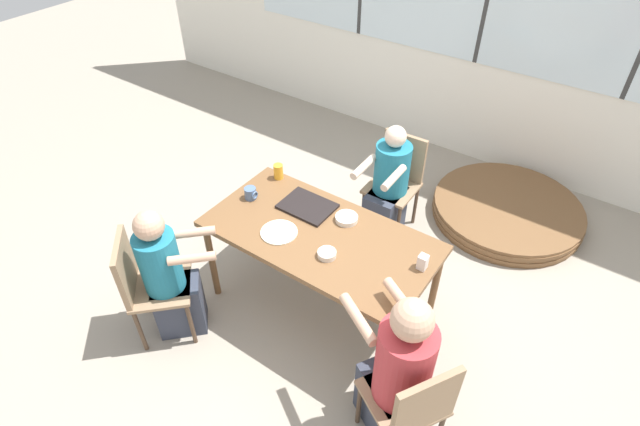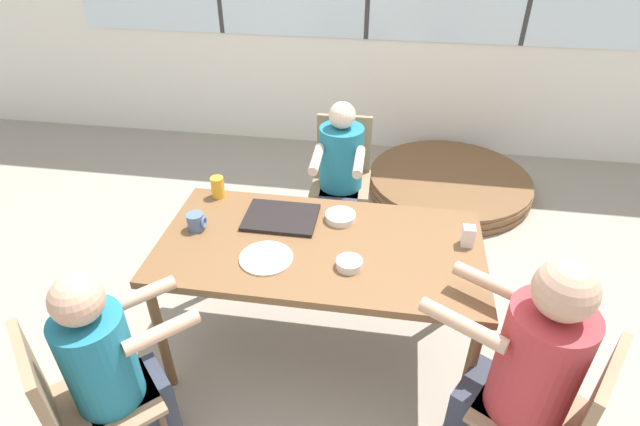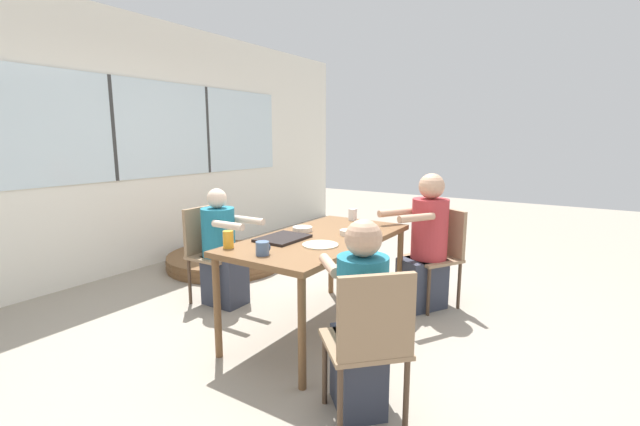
{
  "view_description": "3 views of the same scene",
  "coord_description": "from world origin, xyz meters",
  "px_view_note": "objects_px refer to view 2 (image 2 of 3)",
  "views": [
    {
      "loc": [
        1.41,
        -2.01,
        3.0
      ],
      "look_at": [
        0.0,
        0.0,
        0.93
      ],
      "focal_mm": 28.0,
      "sensor_mm": 36.0,
      "label": 1
    },
    {
      "loc": [
        0.3,
        -1.88,
        2.23
      ],
      "look_at": [
        0.0,
        0.0,
        0.93
      ],
      "focal_mm": 28.0,
      "sensor_mm": 36.0,
      "label": 2
    },
    {
      "loc": [
        -2.64,
        -1.71,
        1.49
      ],
      "look_at": [
        0.0,
        0.0,
        0.93
      ],
      "focal_mm": 24.0,
      "sensor_mm": 36.0,
      "label": 3
    }
  ],
  "objects_px": {
    "coffee_mug": "(196,222)",
    "juice_glass": "(218,187)",
    "folded_table_stack": "(449,183)",
    "chair_for_woman_green_shirt": "(560,413)",
    "chair_for_man_blue_shirt": "(74,401)",
    "person_man_teal_shirt": "(340,184)",
    "bowl_white_shallow": "(349,264)",
    "person_woman_green_shirt": "(520,386)",
    "milk_carton_small": "(468,236)",
    "chair_for_man_teal_shirt": "(342,167)",
    "person_man_blue_shirt": "(117,383)",
    "bowl_cereal": "(340,217)"
  },
  "relations": [
    {
      "from": "folded_table_stack",
      "to": "person_man_blue_shirt",
      "type": "bearing_deg",
      "value": -120.94
    },
    {
      "from": "person_man_blue_shirt",
      "to": "juice_glass",
      "type": "height_order",
      "value": "person_man_blue_shirt"
    },
    {
      "from": "milk_carton_small",
      "to": "folded_table_stack",
      "type": "relative_size",
      "value": 0.08
    },
    {
      "from": "bowl_cereal",
      "to": "juice_glass",
      "type": "bearing_deg",
      "value": 170.01
    },
    {
      "from": "milk_carton_small",
      "to": "folded_table_stack",
      "type": "distance_m",
      "value": 1.88
    },
    {
      "from": "juice_glass",
      "to": "bowl_cereal",
      "type": "distance_m",
      "value": 0.7
    },
    {
      "from": "person_man_teal_shirt",
      "to": "bowl_white_shallow",
      "type": "distance_m",
      "value": 1.23
    },
    {
      "from": "person_woman_green_shirt",
      "to": "juice_glass",
      "type": "xyz_separation_m",
      "value": [
        -1.51,
        0.86,
        0.27
      ]
    },
    {
      "from": "chair_for_man_teal_shirt",
      "to": "person_woman_green_shirt",
      "type": "relative_size",
      "value": 0.73
    },
    {
      "from": "chair_for_woman_green_shirt",
      "to": "chair_for_man_blue_shirt",
      "type": "height_order",
      "value": "same"
    },
    {
      "from": "folded_table_stack",
      "to": "bowl_cereal",
      "type": "bearing_deg",
      "value": -114.35
    },
    {
      "from": "juice_glass",
      "to": "folded_table_stack",
      "type": "relative_size",
      "value": 0.09
    },
    {
      "from": "chair_for_woman_green_shirt",
      "to": "milk_carton_small",
      "type": "distance_m",
      "value": 0.83
    },
    {
      "from": "person_woman_green_shirt",
      "to": "bowl_white_shallow",
      "type": "relative_size",
      "value": 9.81
    },
    {
      "from": "chair_for_woman_green_shirt",
      "to": "person_man_blue_shirt",
      "type": "height_order",
      "value": "person_man_blue_shirt"
    },
    {
      "from": "person_man_blue_shirt",
      "to": "bowl_white_shallow",
      "type": "xyz_separation_m",
      "value": [
        0.89,
        0.58,
        0.27
      ]
    },
    {
      "from": "coffee_mug",
      "to": "bowl_cereal",
      "type": "height_order",
      "value": "coffee_mug"
    },
    {
      "from": "chair_for_man_blue_shirt",
      "to": "person_man_blue_shirt",
      "type": "distance_m",
      "value": 0.16
    },
    {
      "from": "chair_for_man_teal_shirt",
      "to": "person_woman_green_shirt",
      "type": "distance_m",
      "value": 1.95
    },
    {
      "from": "person_woman_green_shirt",
      "to": "milk_carton_small",
      "type": "bearing_deg",
      "value": 47.4
    },
    {
      "from": "chair_for_man_teal_shirt",
      "to": "juice_glass",
      "type": "distance_m",
      "value": 1.08
    },
    {
      "from": "person_man_teal_shirt",
      "to": "milk_carton_small",
      "type": "xyz_separation_m",
      "value": [
        0.72,
        -0.92,
        0.33
      ]
    },
    {
      "from": "milk_carton_small",
      "to": "bowl_cereal",
      "type": "distance_m",
      "value": 0.64
    },
    {
      "from": "juice_glass",
      "to": "milk_carton_small",
      "type": "relative_size",
      "value": 1.14
    },
    {
      "from": "person_man_blue_shirt",
      "to": "bowl_cereal",
      "type": "height_order",
      "value": "person_man_blue_shirt"
    },
    {
      "from": "chair_for_man_blue_shirt",
      "to": "chair_for_man_teal_shirt",
      "type": "bearing_deg",
      "value": 113.17
    },
    {
      "from": "person_woman_green_shirt",
      "to": "coffee_mug",
      "type": "relative_size",
      "value": 12.95
    },
    {
      "from": "chair_for_woman_green_shirt",
      "to": "bowl_cereal",
      "type": "relative_size",
      "value": 5.51
    },
    {
      "from": "person_man_teal_shirt",
      "to": "bowl_cereal",
      "type": "bearing_deg",
      "value": 95.46
    },
    {
      "from": "person_man_teal_shirt",
      "to": "bowl_white_shallow",
      "type": "height_order",
      "value": "person_man_teal_shirt"
    },
    {
      "from": "person_woman_green_shirt",
      "to": "bowl_white_shallow",
      "type": "height_order",
      "value": "person_woman_green_shirt"
    },
    {
      "from": "chair_for_man_teal_shirt",
      "to": "person_man_teal_shirt",
      "type": "relative_size",
      "value": 0.82
    },
    {
      "from": "chair_for_woman_green_shirt",
      "to": "folded_table_stack",
      "type": "height_order",
      "value": "chair_for_woman_green_shirt"
    },
    {
      "from": "chair_for_man_teal_shirt",
      "to": "bowl_white_shallow",
      "type": "relative_size",
      "value": 7.14
    },
    {
      "from": "coffee_mug",
      "to": "juice_glass",
      "type": "distance_m",
      "value": 0.31
    },
    {
      "from": "chair_for_woman_green_shirt",
      "to": "chair_for_man_blue_shirt",
      "type": "bearing_deg",
      "value": 127.71
    },
    {
      "from": "coffee_mug",
      "to": "juice_glass",
      "type": "relative_size",
      "value": 0.78
    },
    {
      "from": "person_woman_green_shirt",
      "to": "person_man_blue_shirt",
      "type": "bearing_deg",
      "value": 127.74
    },
    {
      "from": "coffee_mug",
      "to": "juice_glass",
      "type": "height_order",
      "value": "juice_glass"
    },
    {
      "from": "chair_for_woman_green_shirt",
      "to": "person_woman_green_shirt",
      "type": "relative_size",
      "value": 0.73
    },
    {
      "from": "chair_for_woman_green_shirt",
      "to": "chair_for_man_teal_shirt",
      "type": "height_order",
      "value": "same"
    },
    {
      "from": "person_man_blue_shirt",
      "to": "bowl_white_shallow",
      "type": "relative_size",
      "value": 8.94
    },
    {
      "from": "chair_for_man_teal_shirt",
      "to": "folded_table_stack",
      "type": "distance_m",
      "value": 1.14
    },
    {
      "from": "chair_for_man_blue_shirt",
      "to": "bowl_cereal",
      "type": "bearing_deg",
      "value": 94.09
    },
    {
      "from": "person_man_teal_shirt",
      "to": "juice_glass",
      "type": "relative_size",
      "value": 8.87
    },
    {
      "from": "coffee_mug",
      "to": "bowl_white_shallow",
      "type": "relative_size",
      "value": 0.76
    },
    {
      "from": "chair_for_man_blue_shirt",
      "to": "milk_carton_small",
      "type": "height_order",
      "value": "chair_for_man_blue_shirt"
    },
    {
      "from": "chair_for_woman_green_shirt",
      "to": "person_woman_green_shirt",
      "type": "distance_m",
      "value": 0.17
    },
    {
      "from": "person_man_blue_shirt",
      "to": "person_man_teal_shirt",
      "type": "bearing_deg",
      "value": 113.13
    },
    {
      "from": "juice_glass",
      "to": "bowl_cereal",
      "type": "height_order",
      "value": "juice_glass"
    }
  ]
}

